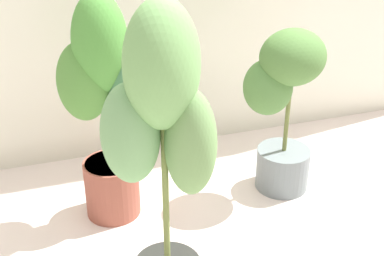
% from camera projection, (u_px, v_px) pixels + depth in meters
% --- Properties ---
extents(potted_plant_front_left, '(0.30, 0.25, 0.93)m').
position_uv_depth(potted_plant_front_left, '(163.00, 157.00, 1.29)').
color(potted_plant_front_left, '#272824').
rests_on(potted_plant_front_left, ground).
extents(potted_plant_back_left, '(0.36, 0.28, 0.83)m').
position_uv_depth(potted_plant_back_left, '(103.00, 101.00, 1.77)').
color(potted_plant_back_left, '#954D3C').
rests_on(potted_plant_back_left, ground).
extents(potted_plant_back_right, '(0.35, 0.28, 0.66)m').
position_uv_depth(potted_plant_back_right, '(283.00, 100.00, 1.95)').
color(potted_plant_back_right, slate).
rests_on(potted_plant_back_right, ground).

